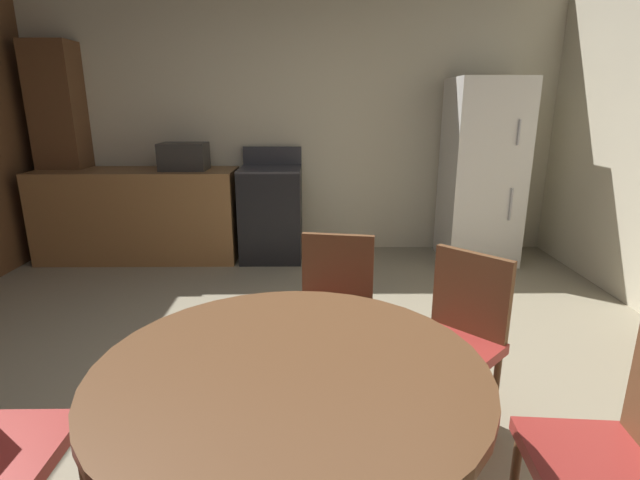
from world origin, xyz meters
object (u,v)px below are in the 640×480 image
object	(u,v)px
refrigerator	(481,172)
chair_north	(334,309)
oven_range	(271,213)
chair_northeast	(456,334)
dining_table	(291,411)
microwave	(184,156)
chair_east	(622,454)

from	to	relation	value
refrigerator	chair_north	xyz separation A→B (m)	(-1.52, -2.35, -0.38)
oven_range	chair_north	bearing A→B (deg)	-77.38
chair_northeast	chair_north	distance (m)	0.62
dining_table	chair_north	xyz separation A→B (m)	(0.18, 0.99, -0.10)
chair_northeast	chair_north	xyz separation A→B (m)	(-0.55, 0.29, 0.00)
microwave	dining_table	size ratio (longest dim) A/B	0.37
chair_northeast	refrigerator	bearing A→B (deg)	-154.47
chair_east	chair_northeast	size ratio (longest dim) A/B	1.00
refrigerator	dining_table	xyz separation A→B (m)	(-1.70, -3.35, -0.28)
oven_range	chair_east	xyz separation A→B (m)	(1.37, -3.48, 0.03)
oven_range	dining_table	world-z (taller)	oven_range
dining_table	chair_north	world-z (taller)	chair_north
oven_range	refrigerator	world-z (taller)	refrigerator
oven_range	chair_northeast	distance (m)	2.91
oven_range	chair_north	xyz separation A→B (m)	(0.54, -2.41, 0.03)
dining_table	chair_east	distance (m)	1.01
refrigerator	chair_east	xyz separation A→B (m)	(-0.69, -3.43, -0.38)
dining_table	chair_northeast	bearing A→B (deg)	44.22
refrigerator	chair_east	distance (m)	3.52
oven_range	refrigerator	xyz separation A→B (m)	(2.06, -0.05, 0.41)
chair_northeast	dining_table	bearing A→B (deg)	0.00
oven_range	chair_east	size ratio (longest dim) A/B	1.26
chair_northeast	chair_north	size ratio (longest dim) A/B	1.00
dining_table	chair_north	distance (m)	1.01
microwave	chair_north	bearing A→B (deg)	-60.29
refrigerator	chair_northeast	distance (m)	2.84
oven_range	microwave	size ratio (longest dim) A/B	2.50
refrigerator	chair_northeast	size ratio (longest dim) A/B	2.02
oven_range	chair_northeast	xyz separation A→B (m)	(1.09, -2.70, 0.03)
chair_north	refrigerator	bearing A→B (deg)	157.07
oven_range	microwave	world-z (taller)	microwave
oven_range	refrigerator	distance (m)	2.10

